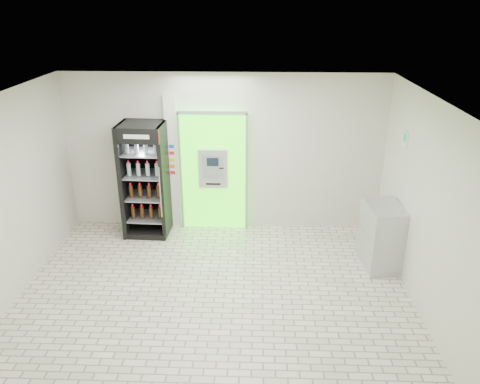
{
  "coord_description": "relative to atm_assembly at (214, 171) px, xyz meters",
  "views": [
    {
      "loc": [
        0.61,
        -5.91,
        4.23
      ],
      "look_at": [
        0.35,
        1.2,
        1.25
      ],
      "focal_mm": 35.0,
      "sensor_mm": 36.0,
      "label": 1
    }
  ],
  "objects": [
    {
      "name": "exit_sign",
      "position": [
        3.19,
        -1.01,
        0.95
      ],
      "size": [
        0.02,
        0.22,
        0.26
      ],
      "color": "white",
      "rests_on": "room_shell"
    },
    {
      "name": "beverage_cooler",
      "position": [
        -1.25,
        -0.27,
        -0.14
      ],
      "size": [
        0.84,
        0.78,
        2.15
      ],
      "rotation": [
        0.0,
        0.0,
        -0.04
      ],
      "color": "black",
      "rests_on": "ground"
    },
    {
      "name": "atm_assembly",
      "position": [
        0.0,
        0.0,
        0.0
      ],
      "size": [
        1.3,
        0.24,
        2.33
      ],
      "color": "#3FFF15",
      "rests_on": "ground"
    },
    {
      "name": "pillar",
      "position": [
        -0.78,
        0.04,
        0.13
      ],
      "size": [
        0.22,
        0.11,
        2.6
      ],
      "color": "silver",
      "rests_on": "ground"
    },
    {
      "name": "room_shell",
      "position": [
        0.2,
        -2.41,
        0.67
      ],
      "size": [
        6.0,
        6.0,
        6.0
      ],
      "color": "beige",
      "rests_on": "ground"
    },
    {
      "name": "steel_cabinet",
      "position": [
        2.91,
        -1.35,
        -0.62
      ],
      "size": [
        0.63,
        0.87,
        1.1
      ],
      "rotation": [
        0.0,
        0.0,
        0.09
      ],
      "color": "#AEB0B6",
      "rests_on": "ground"
    },
    {
      "name": "ground",
      "position": [
        0.2,
        -2.41,
        -1.17
      ],
      "size": [
        6.0,
        6.0,
        0.0
      ],
      "primitive_type": "plane",
      "color": "beige",
      "rests_on": "ground"
    }
  ]
}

